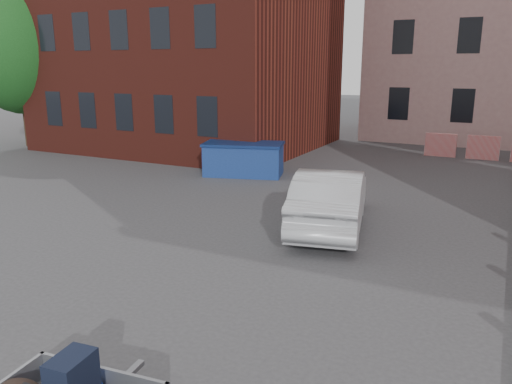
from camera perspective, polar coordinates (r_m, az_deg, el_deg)
The scene contains 6 objects.
ground at distance 10.09m, azimuth -5.63°, elevation -8.17°, with size 120.00×120.00×0.00m, color #38383A.
far_building at distance 38.97m, azimuth -13.56°, elevation 14.06°, with size 6.00×6.00×8.00m, color maroon.
tree at distance 27.01m, azimuth -25.47°, elevation 15.73°, with size 5.28×5.28×8.30m.
barriers at distance 23.09m, azimuth 24.51°, elevation 4.63°, with size 4.70×0.18×1.00m.
dumpster at distance 17.96m, azimuth -1.42°, elevation 3.82°, with size 3.11×2.20×1.18m.
silver_car at distance 12.14m, azimuth 8.49°, elevation -0.75°, with size 1.54×4.41×1.45m, color #B2B5BA.
Camera 1 is at (5.07, -7.84, 3.82)m, focal length 35.00 mm.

